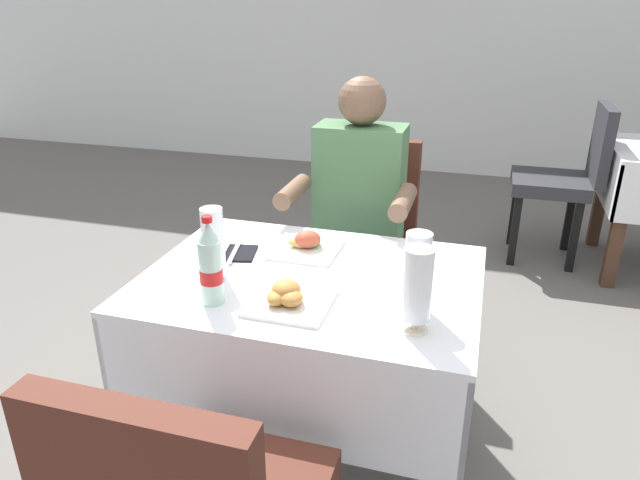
# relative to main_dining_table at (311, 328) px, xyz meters

# --- Properties ---
(main_dining_table) EXTENTS (1.03, 0.76, 0.75)m
(main_dining_table) POSITION_rel_main_dining_table_xyz_m (0.00, 0.00, 0.00)
(main_dining_table) COLOR white
(main_dining_table) RESTS_ON ground
(chair_far_diner_seat) EXTENTS (0.44, 0.50, 0.97)m
(chair_far_diner_seat) POSITION_rel_main_dining_table_xyz_m (-0.00, 0.77, -0.01)
(chair_far_diner_seat) COLOR #4C2319
(chair_far_diner_seat) RESTS_ON ground
(seated_diner_far) EXTENTS (0.50, 0.46, 1.26)m
(seated_diner_far) POSITION_rel_main_dining_table_xyz_m (-0.01, 0.66, 0.15)
(seated_diner_far) COLOR #282D42
(seated_diner_far) RESTS_ON ground
(plate_near_camera) EXTENTS (0.22, 0.22, 0.07)m
(plate_near_camera) POSITION_rel_main_dining_table_xyz_m (-0.01, -0.19, 0.21)
(plate_near_camera) COLOR white
(plate_near_camera) RESTS_ON main_dining_table
(plate_far_diner) EXTENTS (0.22, 0.22, 0.07)m
(plate_far_diner) POSITION_rel_main_dining_table_xyz_m (-0.07, 0.18, 0.21)
(plate_far_diner) COLOR white
(plate_far_diner) RESTS_ON main_dining_table
(beer_glass_left) EXTENTS (0.08, 0.08, 0.23)m
(beer_glass_left) POSITION_rel_main_dining_table_xyz_m (0.35, -0.22, 0.30)
(beer_glass_left) COLOR white
(beer_glass_left) RESTS_ON main_dining_table
(beer_glass_middle) EXTENTS (0.07, 0.07, 0.23)m
(beer_glass_middle) POSITION_rel_main_dining_table_xyz_m (-0.27, -0.10, 0.30)
(beer_glass_middle) COLOR white
(beer_glass_middle) RESTS_ON main_dining_table
(beer_glass_right) EXTENTS (0.07, 0.07, 0.23)m
(beer_glass_right) POSITION_rel_main_dining_table_xyz_m (0.33, -0.12, 0.30)
(beer_glass_right) COLOR white
(beer_glass_right) RESTS_ON main_dining_table
(cola_bottle_primary) EXTENTS (0.07, 0.07, 0.26)m
(cola_bottle_primary) POSITION_rel_main_dining_table_xyz_m (-0.22, -0.23, 0.30)
(cola_bottle_primary) COLOR silver
(cola_bottle_primary) RESTS_ON main_dining_table
(napkin_cutlery_set) EXTENTS (0.19, 0.20, 0.01)m
(napkin_cutlery_set) POSITION_rel_main_dining_table_xyz_m (-0.31, 0.08, 0.19)
(napkin_cutlery_set) COLOR black
(napkin_cutlery_set) RESTS_ON main_dining_table
(background_chair_left) EXTENTS (0.50, 0.44, 0.97)m
(background_chair_left) POSITION_rel_main_dining_table_xyz_m (0.96, 2.11, -0.01)
(background_chair_left) COLOR #2D2D33
(background_chair_left) RESTS_ON ground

